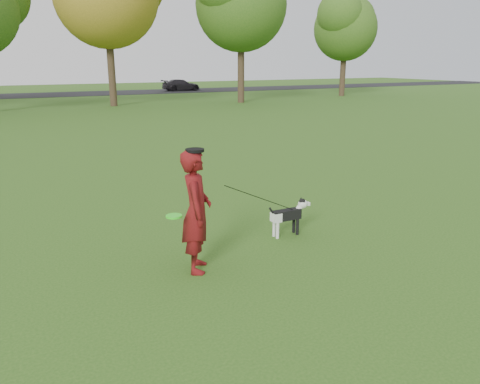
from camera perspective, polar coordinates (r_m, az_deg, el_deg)
ground at (r=7.57m, az=-0.64°, el=-7.63°), size 120.00×120.00×0.00m
road at (r=46.42m, az=-23.72°, el=10.76°), size 120.00×7.00×0.02m
man at (r=6.77m, az=-5.35°, el=-2.37°), size 0.66×0.78×1.81m
dog at (r=8.30m, az=6.03°, el=-2.62°), size 0.86×0.17×0.66m
car_right at (r=49.29m, az=-7.20°, el=12.81°), size 3.95×1.75×1.13m
man_held_items at (r=7.54m, az=2.84°, el=-0.87°), size 2.59×0.77×1.38m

